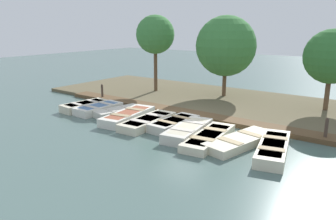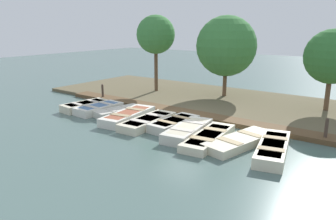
% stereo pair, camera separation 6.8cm
% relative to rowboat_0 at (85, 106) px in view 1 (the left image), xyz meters
% --- Properties ---
extents(ground_plane, '(80.00, 80.00, 0.00)m').
position_rel_rowboat_0_xyz_m(ground_plane, '(-1.14, 5.80, -0.22)').
color(ground_plane, '#4C6660').
extents(shore_bank, '(8.00, 24.00, 0.19)m').
position_rel_rowboat_0_xyz_m(shore_bank, '(-6.14, 5.80, -0.12)').
color(shore_bank, brown).
rests_on(shore_bank, ground_plane).
extents(dock_walkway, '(1.01, 18.05, 0.22)m').
position_rel_rowboat_0_xyz_m(dock_walkway, '(-2.36, 5.80, -0.11)').
color(dock_walkway, brown).
rests_on(dock_walkway, ground_plane).
extents(rowboat_0, '(2.72, 1.29, 0.44)m').
position_rel_rowboat_0_xyz_m(rowboat_0, '(0.00, 0.00, 0.00)').
color(rowboat_0, beige).
rests_on(rowboat_0, ground_plane).
extents(rowboat_1, '(2.68, 1.29, 0.43)m').
position_rel_rowboat_0_xyz_m(rowboat_1, '(-0.04, 1.09, -0.00)').
color(rowboat_1, silver).
rests_on(rowboat_1, ground_plane).
extents(rowboat_2, '(2.77, 1.58, 0.37)m').
position_rel_rowboat_0_xyz_m(rowboat_2, '(-0.31, 2.34, -0.04)').
color(rowboat_2, beige).
rests_on(rowboat_2, ground_plane).
extents(rowboat_3, '(3.52, 1.58, 0.44)m').
position_rel_rowboat_0_xyz_m(rowboat_3, '(0.15, 3.45, 0.00)').
color(rowboat_3, silver).
rests_on(rowboat_3, ground_plane).
extents(rowboat_4, '(3.33, 1.29, 0.39)m').
position_rel_rowboat_0_xyz_m(rowboat_4, '(0.23, 4.81, -0.02)').
color(rowboat_4, beige).
rests_on(rowboat_4, ground_plane).
extents(rowboat_5, '(2.75, 1.17, 0.43)m').
position_rel_rowboat_0_xyz_m(rowboat_5, '(-0.18, 6.04, -0.00)').
color(rowboat_5, beige).
rests_on(rowboat_5, ground_plane).
extents(rowboat_6, '(3.30, 1.56, 0.44)m').
position_rel_rowboat_0_xyz_m(rowboat_6, '(0.30, 7.11, 0.00)').
color(rowboat_6, beige).
rests_on(rowboat_6, ground_plane).
extents(rowboat_7, '(3.64, 1.47, 0.34)m').
position_rel_rowboat_0_xyz_m(rowboat_7, '(0.46, 8.22, -0.05)').
color(rowboat_7, beige).
rests_on(rowboat_7, ground_plane).
extents(rowboat_8, '(3.62, 1.86, 0.35)m').
position_rel_rowboat_0_xyz_m(rowboat_8, '(0.11, 9.44, -0.04)').
color(rowboat_8, beige).
rests_on(rowboat_8, ground_plane).
extents(rowboat_9, '(3.57, 1.74, 0.44)m').
position_rel_rowboat_0_xyz_m(rowboat_9, '(0.23, 10.78, 0.00)').
color(rowboat_9, beige).
rests_on(rowboat_9, ground_plane).
extents(mooring_post_near, '(0.14, 0.14, 1.02)m').
position_rel_rowboat_0_xyz_m(mooring_post_near, '(-2.27, -0.99, 0.30)').
color(mooring_post_near, '#47382D').
rests_on(mooring_post_near, ground_plane).
extents(mooring_post_far, '(0.14, 0.14, 1.02)m').
position_rel_rowboat_0_xyz_m(mooring_post_far, '(-2.27, 12.06, 0.30)').
color(mooring_post_far, '#47382D').
rests_on(mooring_post_far, ground_plane).
extents(park_tree_far_left, '(2.57, 2.57, 5.30)m').
position_rel_rowboat_0_xyz_m(park_tree_far_left, '(-5.91, 0.44, 3.77)').
color(park_tree_far_left, brown).
rests_on(park_tree_far_left, ground_plane).
extents(park_tree_left, '(3.76, 3.76, 5.23)m').
position_rel_rowboat_0_xyz_m(park_tree_left, '(-7.22, 5.01, 3.13)').
color(park_tree_left, brown).
rests_on(park_tree_left, ground_plane).
extents(park_tree_center, '(2.83, 2.83, 4.46)m').
position_rel_rowboat_0_xyz_m(park_tree_center, '(-7.11, 11.10, 2.81)').
color(park_tree_center, brown).
rests_on(park_tree_center, ground_plane).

